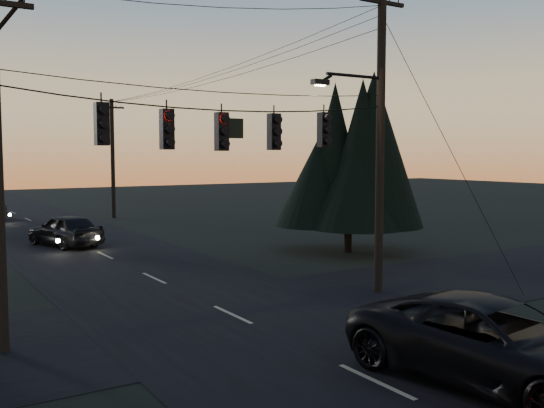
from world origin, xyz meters
TOP-DOWN VIEW (x-y plane):
  - main_road at (0.00, 20.00)m, footprint 8.00×120.00m
  - cross_road at (0.00, 10.00)m, footprint 60.00×7.00m
  - utility_pole_right at (5.50, 10.00)m, footprint 5.00×0.30m
  - utility_pole_left at (-6.00, 10.00)m, footprint 1.80×0.30m
  - utility_pole_far_r at (5.50, 38.00)m, footprint 1.80×0.30m
  - span_signal_assembly at (-0.24, 10.00)m, footprint 11.50×0.44m
  - evergreen_right at (9.97, 17.02)m, footprint 4.81×4.81m
  - suv_near at (1.88, 2.62)m, footprint 3.54×6.32m
  - sedan_oncoming_a at (-0.80, 25.86)m, footprint 3.13×5.05m

SIDE VIEW (x-z plane):
  - utility_pole_right at x=5.50m, z-range -5.00..5.00m
  - utility_pole_left at x=-6.00m, z-range -4.25..4.25m
  - utility_pole_far_r at x=5.50m, z-range -4.25..4.25m
  - cross_road at x=0.00m, z-range 0.00..0.02m
  - main_road at x=0.00m, z-range 0.00..0.02m
  - sedan_oncoming_a at x=-0.80m, z-range 0.00..1.61m
  - suv_near at x=1.88m, z-range 0.00..1.67m
  - evergreen_right at x=9.97m, z-range 0.59..7.88m
  - span_signal_assembly at x=-0.24m, z-range 4.44..6.04m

